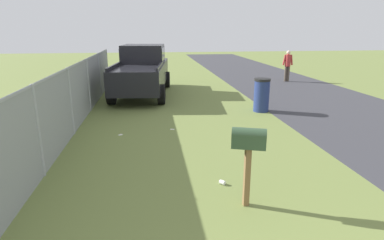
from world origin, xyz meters
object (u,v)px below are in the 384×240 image
(trash_bin, at_px, (262,95))
(pedestrian, at_px, (288,64))
(pickup_truck, at_px, (143,69))
(mailbox, at_px, (249,144))

(trash_bin, relative_size, pedestrian, 0.69)
(pedestrian, bearing_deg, pickup_truck, 111.09)
(pickup_truck, distance_m, trash_bin, 5.51)
(pickup_truck, height_order, trash_bin, pickup_truck)
(mailbox, bearing_deg, pickup_truck, 29.27)
(pickup_truck, distance_m, pedestrian, 8.08)
(pickup_truck, xyz_separation_m, pedestrian, (2.51, -7.68, -0.15))
(mailbox, bearing_deg, pedestrian, -7.40)
(mailbox, relative_size, pedestrian, 0.79)
(mailbox, distance_m, pedestrian, 13.42)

